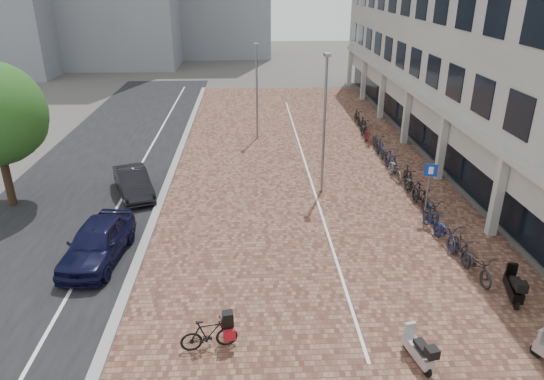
{
  "coord_description": "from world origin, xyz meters",
  "views": [
    {
      "loc": [
        -0.92,
        -13.12,
        9.64
      ],
      "look_at": [
        0.0,
        6.0,
        1.3
      ],
      "focal_mm": 32.37,
      "sensor_mm": 36.0,
      "label": 1
    }
  ],
  "objects_px": {
    "parking_sign": "(429,183)",
    "scooter_mid": "(514,286)",
    "car_dark": "(133,183)",
    "hero_bike": "(209,334)",
    "car_navy": "(98,242)",
    "scooter_back": "(418,348)"
  },
  "relations": [
    {
      "from": "scooter_mid",
      "to": "car_navy",
      "type": "bearing_deg",
      "value": -178.48
    },
    {
      "from": "hero_bike",
      "to": "scooter_back",
      "type": "distance_m",
      "value": 5.72
    },
    {
      "from": "hero_bike",
      "to": "scooter_back",
      "type": "bearing_deg",
      "value": -108.51
    },
    {
      "from": "car_dark",
      "to": "parking_sign",
      "type": "relative_size",
      "value": 1.53
    },
    {
      "from": "car_navy",
      "to": "parking_sign",
      "type": "xyz_separation_m",
      "value": [
        13.12,
        2.66,
        0.97
      ]
    },
    {
      "from": "car_navy",
      "to": "parking_sign",
      "type": "distance_m",
      "value": 13.43
    },
    {
      "from": "hero_bike",
      "to": "parking_sign",
      "type": "xyz_separation_m",
      "value": [
        8.73,
        7.63,
        1.22
      ]
    },
    {
      "from": "car_dark",
      "to": "hero_bike",
      "type": "distance_m",
      "value": 11.68
    },
    {
      "from": "car_dark",
      "to": "parking_sign",
      "type": "distance_m",
      "value": 13.51
    },
    {
      "from": "hero_bike",
      "to": "scooter_back",
      "type": "xyz_separation_m",
      "value": [
        5.66,
        -0.84,
        -0.02
      ]
    },
    {
      "from": "parking_sign",
      "to": "scooter_mid",
      "type": "bearing_deg",
      "value": -68.34
    },
    {
      "from": "car_navy",
      "to": "scooter_back",
      "type": "distance_m",
      "value": 11.61
    },
    {
      "from": "car_navy",
      "to": "scooter_back",
      "type": "bearing_deg",
      "value": -24.19
    },
    {
      "from": "car_navy",
      "to": "hero_bike",
      "type": "relative_size",
      "value": 2.63
    },
    {
      "from": "car_dark",
      "to": "scooter_mid",
      "type": "xyz_separation_m",
      "value": [
        14.0,
        -9.01,
        -0.12
      ]
    },
    {
      "from": "car_dark",
      "to": "hero_bike",
      "type": "bearing_deg",
      "value": -89.96
    },
    {
      "from": "car_navy",
      "to": "hero_bike",
      "type": "bearing_deg",
      "value": -42.68
    },
    {
      "from": "scooter_back",
      "to": "parking_sign",
      "type": "bearing_deg",
      "value": 57.56
    },
    {
      "from": "hero_bike",
      "to": "car_dark",
      "type": "bearing_deg",
      "value": 11.76
    },
    {
      "from": "parking_sign",
      "to": "car_navy",
      "type": "bearing_deg",
      "value": -155.96
    },
    {
      "from": "car_navy",
      "to": "parking_sign",
      "type": "relative_size",
      "value": 1.72
    },
    {
      "from": "car_dark",
      "to": "scooter_mid",
      "type": "height_order",
      "value": "car_dark"
    }
  ]
}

